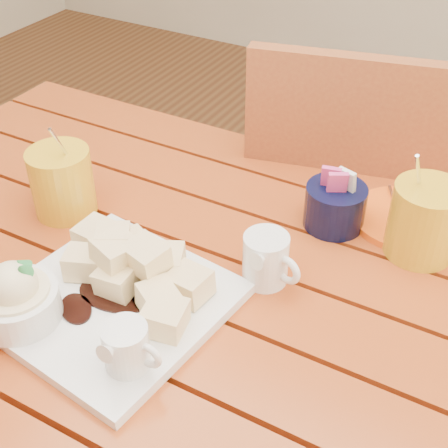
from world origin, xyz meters
The scene contains 8 objects.
table centered at (0.00, 0.00, 0.64)m, with size 1.20×0.79×0.75m.
dessert_plate centered at (-0.04, -0.12, 0.78)m, with size 0.31×0.31×0.11m.
coffee_mug_left centered at (-0.23, 0.04, 0.81)m, with size 0.13×0.10×0.16m.
coffee_mug_right centered at (0.30, 0.21, 0.81)m, with size 0.14×0.10×0.17m.
cream_pitcher centered at (0.13, 0.04, 0.79)m, with size 0.09×0.08×0.08m.
sugar_caddy centered at (0.16, 0.21, 0.79)m, with size 0.09×0.09×0.10m.
orange_saucer centered at (0.26, 0.27, 0.76)m, with size 0.17×0.17×0.02m.
chair_far centered at (0.13, 0.50, 0.54)m, with size 0.55×0.55×0.96m.
Camera 1 is at (0.39, -0.56, 1.35)m, focal length 50.00 mm.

